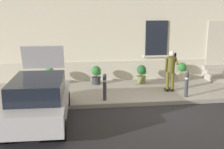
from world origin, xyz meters
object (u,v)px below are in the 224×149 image
at_px(hatchback_car_silver, 39,99).
at_px(planter_cream, 182,71).
at_px(planter_charcoal, 96,75).
at_px(planter_terracotta, 50,76).
at_px(bollard_far_left, 105,86).
at_px(bollard_near_person, 187,83).
at_px(planter_olive, 142,74).
at_px(person_on_phone, 171,68).

bearing_deg(hatchback_car_silver, planter_cream, 34.81).
height_order(hatchback_car_silver, planter_charcoal, hatchback_car_silver).
bearing_deg(planter_terracotta, bollard_far_left, -48.10).
bearing_deg(bollard_near_person, planter_olive, 116.95).
xyz_separation_m(hatchback_car_silver, person_on_phone, (5.15, 2.50, 0.35)).
bearing_deg(hatchback_car_silver, bollard_far_left, 35.68).
distance_m(person_on_phone, planter_cream, 2.40).
height_order(person_on_phone, planter_charcoal, person_on_phone).
bearing_deg(planter_charcoal, hatchback_car_silver, -117.25).
distance_m(bollard_near_person, bollard_far_left, 3.27).
bearing_deg(bollard_near_person, hatchback_car_silver, -163.63).
distance_m(bollard_near_person, planter_charcoal, 4.23).
height_order(bollard_near_person, planter_charcoal, bollard_near_person).
bearing_deg(planter_cream, person_on_phone, -122.91).
bearing_deg(bollard_far_left, hatchback_car_silver, -144.32).
bearing_deg(planter_terracotta, planter_cream, 2.86).
relative_size(hatchback_car_silver, planter_cream, 4.77).
xyz_separation_m(planter_terracotta, planter_cream, (6.42, 0.32, 0.00)).
relative_size(hatchback_car_silver, bollard_near_person, 3.93).
distance_m(person_on_phone, planter_charcoal, 3.48).
height_order(bollard_near_person, planter_cream, bollard_near_person).
relative_size(bollard_far_left, planter_cream, 1.22).
xyz_separation_m(bollard_far_left, planter_olive, (2.02, 2.45, -0.11)).
relative_size(hatchback_car_silver, planter_olive, 4.77).
relative_size(person_on_phone, planter_olive, 2.03).
relative_size(bollard_near_person, planter_terracotta, 1.22).
bearing_deg(bollard_far_left, bollard_near_person, 0.00).
height_order(planter_charcoal, planter_olive, same).
distance_m(bollard_far_left, planter_olive, 3.18).
bearing_deg(person_on_phone, planter_charcoal, 138.43).
bearing_deg(planter_cream, bollard_far_left, -145.67).
bearing_deg(planter_charcoal, planter_olive, -2.06).
relative_size(person_on_phone, planter_terracotta, 2.03).
height_order(hatchback_car_silver, bollard_near_person, hatchback_car_silver).
relative_size(bollard_near_person, person_on_phone, 0.60).
height_order(bollard_near_person, planter_olive, bollard_near_person).
height_order(hatchback_car_silver, bollard_far_left, hatchback_car_silver).
relative_size(planter_terracotta, planter_olive, 1.00).
bearing_deg(planter_cream, planter_terracotta, -177.14).
height_order(bollard_far_left, planter_terracotta, bollard_far_left).
xyz_separation_m(planter_olive, planter_cream, (2.14, 0.39, 0.00)).
bearing_deg(hatchback_car_silver, person_on_phone, 25.91).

